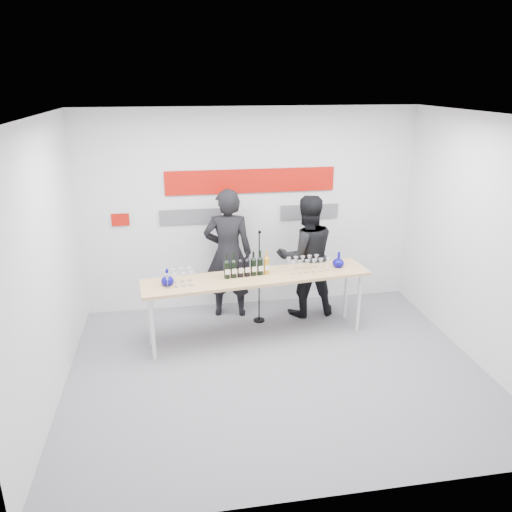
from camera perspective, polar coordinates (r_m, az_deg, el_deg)
The scene contains 12 objects.
ground at distance 6.26m, azimuth 2.37°, elevation -12.85°, with size 5.00×5.00×0.00m, color slate.
back_wall at distance 7.48m, azimuth -0.60°, elevation 5.23°, with size 5.00×0.04×3.00m, color silver.
signage at distance 7.38m, azimuth -1.01°, elevation 7.46°, with size 3.38×0.02×0.79m.
tasting_table at distance 6.60m, azimuth 0.14°, elevation -2.84°, with size 3.07×0.94×0.91m.
wine_bottles at distance 6.51m, azimuth -1.05°, elevation -0.95°, with size 0.62×0.14×0.33m.
decanter_left at distance 6.35m, azimuth -10.12°, elevation -2.37°, with size 0.16×0.16×0.21m, color #0B0677, non-canonical shape.
decanter_right at distance 6.95m, azimuth 9.41°, elevation -0.38°, with size 0.16×0.16×0.21m, color #0B0677, non-canonical shape.
glasses_left at distance 6.35m, azimuth -8.83°, elevation -2.45°, with size 0.38×0.26×0.18m.
glasses_right at distance 6.75m, azimuth 5.83°, elevation -0.96°, with size 0.58×0.27×0.18m.
presenter_left at distance 7.25m, azimuth -3.20°, elevation 0.27°, with size 0.70×0.46×1.92m, color black.
presenter_right at distance 7.33m, azimuth 5.74°, elevation -0.02°, with size 0.88×0.69×1.82m, color black.
mic_stand at distance 7.21m, azimuth 0.36°, elevation -4.40°, with size 0.16×0.16×1.39m.
Camera 1 is at (-1.12, -5.16, 3.36)m, focal length 35.00 mm.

